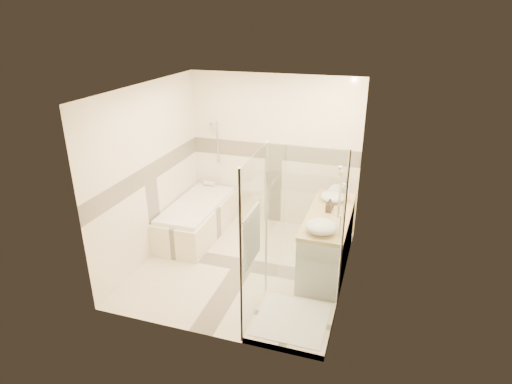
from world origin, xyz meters
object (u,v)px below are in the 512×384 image
(bathtub, at_px, (197,217))
(amenity_bottle_a, at_px, (329,206))
(amenity_bottle_b, at_px, (330,204))
(vanity, at_px, (327,241))
(vessel_sink_near, at_px, (333,196))
(shower_enclosure, at_px, (285,283))
(vessel_sink_far, at_px, (321,226))

(bathtub, distance_m, amenity_bottle_a, 2.24)
(amenity_bottle_b, bearing_deg, vanity, -81.93)
(bathtub, bearing_deg, amenity_bottle_b, -5.61)
(vessel_sink_near, bearing_deg, shower_enclosure, -99.16)
(shower_enclosure, bearing_deg, amenity_bottle_a, 78.14)
(vessel_sink_near, distance_m, vessel_sink_far, 0.99)
(vessel_sink_near, distance_m, amenity_bottle_b, 0.28)
(vanity, xyz_separation_m, vessel_sink_near, (-0.02, 0.42, 0.49))
(shower_enclosure, bearing_deg, vanity, 77.03)
(vessel_sink_near, distance_m, amenity_bottle_a, 0.39)
(shower_enclosure, height_order, vessel_sink_far, shower_enclosure)
(vanity, xyz_separation_m, amenity_bottle_a, (-0.02, 0.03, 0.51))
(vanity, bearing_deg, vessel_sink_far, -92.00)
(bathtub, xyz_separation_m, vessel_sink_far, (2.13, -0.92, 0.62))
(shower_enclosure, height_order, amenity_bottle_b, shower_enclosure)
(amenity_bottle_a, xyz_separation_m, amenity_bottle_b, (0.00, 0.11, -0.01))
(vessel_sink_far, distance_m, amenity_bottle_a, 0.60)
(shower_enclosure, relative_size, vessel_sink_far, 5.15)
(vanity, distance_m, vessel_sink_near, 0.65)
(vanity, relative_size, vessel_sink_near, 4.59)
(vessel_sink_far, distance_m, amenity_bottle_b, 0.71)
(vessel_sink_far, height_order, amenity_bottle_b, vessel_sink_far)
(vanity, distance_m, shower_enclosure, 1.31)
(vessel_sink_near, height_order, amenity_bottle_a, amenity_bottle_a)
(amenity_bottle_a, bearing_deg, amenity_bottle_b, 90.00)
(vessel_sink_near, bearing_deg, vanity, -87.28)
(vessel_sink_far, relative_size, amenity_bottle_b, 2.61)
(bathtub, bearing_deg, vessel_sink_far, -23.40)
(amenity_bottle_b, bearing_deg, amenity_bottle_a, -90.00)
(bathtub, relative_size, shower_enclosure, 0.83)
(bathtub, relative_size, vessel_sink_near, 4.81)
(amenity_bottle_a, relative_size, amenity_bottle_b, 1.12)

